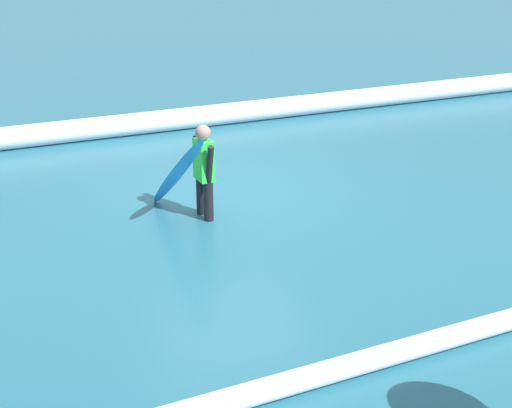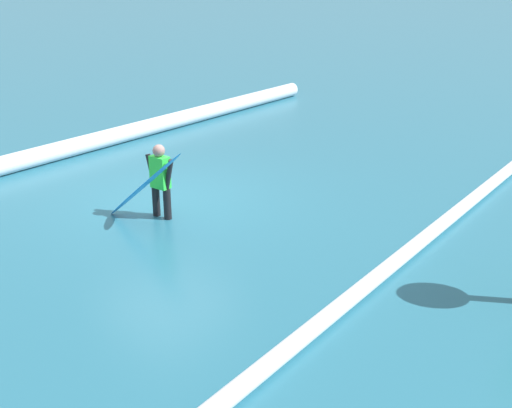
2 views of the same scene
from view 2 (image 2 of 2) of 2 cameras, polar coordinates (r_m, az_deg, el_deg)
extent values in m
plane|color=#25677D|center=(12.93, -7.94, 0.40)|extent=(191.79, 191.79, 0.00)
cylinder|color=black|center=(11.90, -7.70, -0.01)|extent=(0.14, 0.14, 0.57)
cylinder|color=black|center=(12.08, -8.65, 0.28)|extent=(0.14, 0.14, 0.57)
cube|color=#2DD83F|center=(11.80, -8.32, 2.75)|extent=(0.23, 0.35, 0.58)
sphere|color=gray|center=(11.68, -8.43, 4.60)|extent=(0.22, 0.22, 0.22)
cylinder|color=black|center=(11.65, -7.57, 2.55)|extent=(0.09, 0.24, 0.58)
cylinder|color=black|center=(11.94, -9.06, 2.94)|extent=(0.09, 0.24, 0.58)
ellipsoid|color=#268CE5|center=(11.57, -9.69, 1.58)|extent=(0.51, 1.75, 1.47)
ellipsoid|color=red|center=(11.57, -9.69, 1.60)|extent=(0.29, 1.39, 1.19)
cylinder|color=silver|center=(15.50, -18.79, 3.83)|extent=(19.48, 1.00, 0.42)
cylinder|color=white|center=(10.54, 12.75, -4.29)|extent=(25.93, 2.18, 0.23)
camera|label=1|loc=(4.32, 60.24, 7.72)|focal=54.76mm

